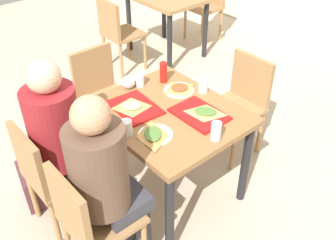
{
  "coord_description": "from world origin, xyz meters",
  "views": [
    {
      "loc": [
        1.61,
        -1.4,
        2.22
      ],
      "look_at": [
        0.0,
        0.0,
        0.67
      ],
      "focal_mm": 41.06,
      "sensor_mm": 36.0,
      "label": 1
    }
  ],
  "objects_px": {
    "chair_near_left": "(48,172)",
    "chair_left_end": "(101,90)",
    "pizza_slice_a": "(132,106)",
    "background_chair_far": "(208,2)",
    "soda_can": "(216,131)",
    "tray_red_far": "(199,114)",
    "plastic_cup_c": "(140,80)",
    "chair_far_side": "(242,99)",
    "paper_plate_near_edge": "(155,135)",
    "plastic_cup_b": "(127,128)",
    "chair_near_right": "(89,218)",
    "paper_plate_center": "(179,90)",
    "handbag": "(33,184)",
    "tray_red_near": "(135,107)",
    "plastic_cup_a": "(203,85)",
    "background_table": "(167,6)",
    "foil_bundle": "(128,82)",
    "condiment_bottle": "(163,72)",
    "person_in_brown_jacket": "(105,175)",
    "pizza_slice_c": "(179,88)",
    "pizza_slice_b": "(205,112)",
    "main_table": "(168,124)",
    "background_chair_near": "(117,31)",
    "person_in_red": "(62,133)",
    "pizza_slice_d": "(153,134)"
  },
  "relations": [
    {
      "from": "pizza_slice_b",
      "to": "background_table",
      "type": "xyz_separation_m",
      "value": [
        -2.04,
        1.41,
        -0.15
      ]
    },
    {
      "from": "paper_plate_center",
      "to": "person_in_brown_jacket",
      "type": "bearing_deg",
      "value": -66.3
    },
    {
      "from": "paper_plate_near_edge",
      "to": "plastic_cup_b",
      "type": "bearing_deg",
      "value": -134.23
    },
    {
      "from": "plastic_cup_a",
      "to": "background_chair_far",
      "type": "xyz_separation_m",
      "value": [
        -1.81,
        1.95,
        -0.29
      ]
    },
    {
      "from": "chair_near_right",
      "to": "background_table",
      "type": "xyz_separation_m",
      "value": [
        -2.08,
        2.37,
        0.11
      ]
    },
    {
      "from": "pizza_slice_c",
      "to": "background_chair_far",
      "type": "relative_size",
      "value": 0.24
    },
    {
      "from": "foil_bundle",
      "to": "plastic_cup_b",
      "type": "bearing_deg",
      "value": -37.27
    },
    {
      "from": "person_in_red",
      "to": "background_chair_near",
      "type": "relative_size",
      "value": 1.48
    },
    {
      "from": "person_in_red",
      "to": "person_in_brown_jacket",
      "type": "relative_size",
      "value": 1.0
    },
    {
      "from": "chair_left_end",
      "to": "background_chair_near",
      "type": "bearing_deg",
      "value": 139.02
    },
    {
      "from": "main_table",
      "to": "background_chair_near",
      "type": "distance_m",
      "value": 2.02
    },
    {
      "from": "paper_plate_center",
      "to": "plastic_cup_c",
      "type": "xyz_separation_m",
      "value": [
        -0.25,
        -0.17,
        0.05
      ]
    },
    {
      "from": "tray_red_far",
      "to": "plastic_cup_b",
      "type": "bearing_deg",
      "value": -106.95
    },
    {
      "from": "pizza_slice_c",
      "to": "plastic_cup_a",
      "type": "xyz_separation_m",
      "value": [
        0.13,
        0.12,
        0.03
      ]
    },
    {
      "from": "main_table",
      "to": "chair_near_left",
      "type": "bearing_deg",
      "value": -106.99
    },
    {
      "from": "chair_far_side",
      "to": "soda_can",
      "type": "distance_m",
      "value": 0.94
    },
    {
      "from": "soda_can",
      "to": "background_chair_far",
      "type": "distance_m",
      "value": 3.22
    },
    {
      "from": "paper_plate_center",
      "to": "plastic_cup_c",
      "type": "bearing_deg",
      "value": -145.59
    },
    {
      "from": "chair_near_right",
      "to": "pizza_slice_c",
      "type": "bearing_deg",
      "value": 110.79
    },
    {
      "from": "tray_red_far",
      "to": "plastic_cup_c",
      "type": "distance_m",
      "value": 0.57
    },
    {
      "from": "chair_near_right",
      "to": "tray_red_far",
      "type": "xyz_separation_m",
      "value": [
        -0.07,
        0.93,
        0.25
      ]
    },
    {
      "from": "handbag",
      "to": "background_chair_far",
      "type": "height_order",
      "value": "background_chair_far"
    },
    {
      "from": "chair_near_left",
      "to": "plastic_cup_b",
      "type": "relative_size",
      "value": 8.58
    },
    {
      "from": "paper_plate_center",
      "to": "foil_bundle",
      "type": "bearing_deg",
      "value": -136.96
    },
    {
      "from": "pizza_slice_a",
      "to": "background_chair_far",
      "type": "xyz_separation_m",
      "value": [
        -1.66,
        2.47,
        -0.27
      ]
    },
    {
      "from": "chair_left_end",
      "to": "handbag",
      "type": "bearing_deg",
      "value": -71.21
    },
    {
      "from": "chair_near_right",
      "to": "chair_left_end",
      "type": "height_order",
      "value": "same"
    },
    {
      "from": "chair_far_side",
      "to": "background_chair_near",
      "type": "relative_size",
      "value": 1.0
    },
    {
      "from": "pizza_slice_c",
      "to": "pizza_slice_d",
      "type": "relative_size",
      "value": 0.76
    },
    {
      "from": "paper_plate_center",
      "to": "plastic_cup_b",
      "type": "height_order",
      "value": "plastic_cup_b"
    },
    {
      "from": "plastic_cup_c",
      "to": "person_in_brown_jacket",
      "type": "bearing_deg",
      "value": -48.7
    },
    {
      "from": "chair_near_right",
      "to": "tray_red_near",
      "type": "relative_size",
      "value": 2.38
    },
    {
      "from": "pizza_slice_c",
      "to": "plastic_cup_a",
      "type": "relative_size",
      "value": 2.06
    },
    {
      "from": "paper_plate_center",
      "to": "handbag",
      "type": "height_order",
      "value": "paper_plate_center"
    },
    {
      "from": "person_in_brown_jacket",
      "to": "plastic_cup_a",
      "type": "bearing_deg",
      "value": 104.82
    },
    {
      "from": "pizza_slice_b",
      "to": "background_chair_far",
      "type": "height_order",
      "value": "background_chair_far"
    },
    {
      "from": "condiment_bottle",
      "to": "person_in_brown_jacket",
      "type": "bearing_deg",
      "value": -57.74
    },
    {
      "from": "plastic_cup_b",
      "to": "soda_can",
      "type": "height_order",
      "value": "soda_can"
    },
    {
      "from": "chair_near_left",
      "to": "chair_left_end",
      "type": "bearing_deg",
      "value": 128.04
    },
    {
      "from": "plastic_cup_a",
      "to": "plastic_cup_b",
      "type": "distance_m",
      "value": 0.72
    },
    {
      "from": "soda_can",
      "to": "background_chair_far",
      "type": "xyz_separation_m",
      "value": [
        -2.26,
        2.28,
        -0.3
      ]
    },
    {
      "from": "tray_red_near",
      "to": "background_table",
      "type": "distance_m",
      "value": 2.4
    },
    {
      "from": "background_table",
      "to": "tray_red_far",
      "type": "bearing_deg",
      "value": -35.69
    },
    {
      "from": "foil_bundle",
      "to": "pizza_slice_c",
      "type": "bearing_deg",
      "value": 44.59
    },
    {
      "from": "chair_near_right",
      "to": "pizza_slice_d",
      "type": "relative_size",
      "value": 3.16
    },
    {
      "from": "chair_left_end",
      "to": "soda_can",
      "type": "relative_size",
      "value": 7.03
    },
    {
      "from": "chair_left_end",
      "to": "background_table",
      "type": "height_order",
      "value": "chair_left_end"
    },
    {
      "from": "person_in_brown_jacket",
      "to": "plastic_cup_c",
      "type": "distance_m",
      "value": 0.97
    },
    {
      "from": "chair_near_left",
      "to": "tray_red_far",
      "type": "xyz_separation_m",
      "value": [
        0.42,
        0.93,
        0.25
      ]
    },
    {
      "from": "pizza_slice_a",
      "to": "background_chair_far",
      "type": "distance_m",
      "value": 2.99
    }
  ]
}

